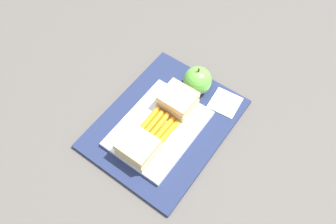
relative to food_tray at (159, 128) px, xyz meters
name	(u,v)px	position (x,y,z in m)	size (l,w,h in m)	color
ground_plane	(165,125)	(0.03, 0.00, -0.02)	(2.40, 2.40, 0.00)	#56514C
lunchbag_mat	(165,123)	(0.03, 0.00, -0.01)	(0.36, 0.28, 0.01)	navy
food_tray	(159,128)	(0.00, 0.00, 0.00)	(0.23, 0.17, 0.01)	white
sandwich_half_left	(138,147)	(-0.08, 0.00, 0.03)	(0.07, 0.08, 0.04)	#DBC189
sandwich_half_right	(178,100)	(0.08, 0.00, 0.03)	(0.07, 0.08, 0.04)	#DBC189
carrot_sticks_bundle	(159,126)	(0.00, 0.00, 0.01)	(0.08, 0.07, 0.02)	orange
apple	(197,80)	(0.15, -0.01, 0.03)	(0.07, 0.07, 0.08)	#66B742
paper_napkin	(225,103)	(0.16, -0.09, 0.00)	(0.07, 0.07, 0.00)	white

